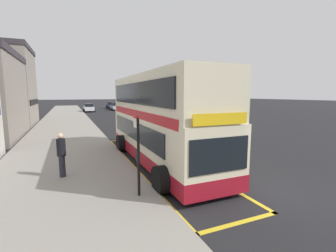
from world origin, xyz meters
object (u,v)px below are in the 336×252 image
Objects in this scene: parked_car_navy_across at (111,105)px; parked_car_white_ahead at (136,112)px; bus_stop_sign at (138,149)px; double_decker_bus at (159,122)px; pedestrian_waiting_near_sign at (61,153)px; parked_car_white_far at (89,108)px; parked_car_silver_distant at (115,107)px.

parked_car_navy_across and parked_car_white_ahead have the same top height.
parked_car_white_ahead is at bearing 74.70° from bus_stop_sign.
bus_stop_sign is at bearing -120.11° from double_decker_bus.
pedestrian_waiting_near_sign is at bearing -103.99° from parked_car_navy_across.
parked_car_white_far is (1.79, 41.50, -0.90)m from bus_stop_sign.
parked_car_silver_distant is 1.00× the size of parked_car_white_far.
parked_car_silver_distant is 1.00× the size of parked_car_navy_across.
double_decker_bus is 2.49× the size of parked_car_silver_distant.
parked_car_white_ahead is at bearing -71.11° from parked_car_white_far.
bus_stop_sign is 0.63× the size of parked_car_silver_distant.
parked_car_white_far is (-0.41, 37.71, -1.26)m from double_decker_bus.
double_decker_bus is 3.97× the size of bus_stop_sign.
parked_car_silver_distant is at bearing 23.26° from parked_car_white_far.
parked_car_silver_distant is 42.61m from pedestrian_waiting_near_sign.
pedestrian_waiting_near_sign is (-9.81, -24.39, 0.32)m from parked_car_white_ahead.
double_decker_bus reaches higher than parked_car_navy_across.
parked_car_white_far is (-5.72, -2.79, 0.00)m from parked_car_silver_distant.
pedestrian_waiting_near_sign reaches higher than parked_car_white_ahead.
bus_stop_sign is at bearing -50.40° from pedestrian_waiting_near_sign.
double_decker_bus is at bearing 59.89° from bus_stop_sign.
bus_stop_sign is 51.35m from parked_car_navy_across.
parked_car_white_ahead is (-0.29, -23.51, 0.00)m from parked_car_navy_across.
double_decker_bus reaches higher than parked_car_white_far.
parked_car_navy_across is 1.00× the size of parked_car_white_far.
parked_car_navy_across is at bearing 86.37° from parked_car_silver_distant.
bus_stop_sign is at bearing 73.00° from parked_car_white_ahead.
double_decker_bus is 47.30m from parked_car_navy_across.
parked_car_white_ahead and parked_car_white_far have the same top height.
parked_car_white_ahead is 15.34m from parked_car_white_far.
pedestrian_waiting_near_sign is at bearing -168.25° from double_decker_bus.
bus_stop_sign reaches higher than parked_car_white_ahead.
bus_stop_sign is 3.74m from pedestrian_waiting_near_sign.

